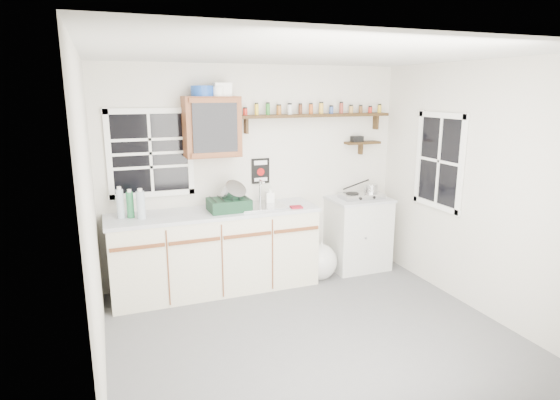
# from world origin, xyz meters

# --- Properties ---
(room) EXTENTS (3.64, 3.24, 2.54)m
(room) POSITION_xyz_m (0.00, 0.00, 1.25)
(room) COLOR #5B5B5E
(room) RESTS_ON ground
(main_cabinet) EXTENTS (2.31, 0.63, 0.92)m
(main_cabinet) POSITION_xyz_m (-0.58, 1.30, 0.46)
(main_cabinet) COLOR beige
(main_cabinet) RESTS_ON floor
(right_cabinet) EXTENTS (0.73, 0.57, 0.91)m
(right_cabinet) POSITION_xyz_m (1.25, 1.32, 0.46)
(right_cabinet) COLOR silver
(right_cabinet) RESTS_ON floor
(sink) EXTENTS (0.52, 0.44, 0.29)m
(sink) POSITION_xyz_m (-0.05, 1.30, 0.93)
(sink) COLOR #B2B3B7
(sink) RESTS_ON main_cabinet
(upper_cabinet) EXTENTS (0.60, 0.32, 0.65)m
(upper_cabinet) POSITION_xyz_m (-0.55, 1.44, 1.82)
(upper_cabinet) COLOR #5B2E16
(upper_cabinet) RESTS_ON wall_back
(upper_cabinet_clutter) EXTENTS (0.43, 0.24, 0.14)m
(upper_cabinet_clutter) POSITION_xyz_m (-0.55, 1.44, 2.21)
(upper_cabinet_clutter) COLOR #17409A
(upper_cabinet_clutter) RESTS_ON upper_cabinet
(spice_shelf) EXTENTS (1.91, 0.18, 0.35)m
(spice_shelf) POSITION_xyz_m (0.71, 1.51, 1.93)
(spice_shelf) COLOR black
(spice_shelf) RESTS_ON wall_back
(secondary_shelf) EXTENTS (0.45, 0.16, 0.24)m
(secondary_shelf) POSITION_xyz_m (1.36, 1.52, 1.58)
(secondary_shelf) COLOR black
(secondary_shelf) RESTS_ON wall_back
(warning_sign) EXTENTS (0.22, 0.02, 0.30)m
(warning_sign) POSITION_xyz_m (0.05, 1.59, 1.28)
(warning_sign) COLOR black
(warning_sign) RESTS_ON wall_back
(window_back) EXTENTS (0.93, 0.03, 0.98)m
(window_back) POSITION_xyz_m (-1.20, 1.59, 1.55)
(window_back) COLOR black
(window_back) RESTS_ON wall_back
(window_right) EXTENTS (0.03, 0.78, 1.08)m
(window_right) POSITION_xyz_m (1.79, 0.55, 1.45)
(window_right) COLOR black
(window_right) RESTS_ON wall_back
(water_bottles) EXTENTS (0.28, 0.19, 0.33)m
(water_bottles) POSITION_xyz_m (-1.45, 1.31, 1.07)
(water_bottles) COLOR #A8B8C5
(water_bottles) RESTS_ON main_cabinet
(dish_rack) EXTENTS (0.45, 0.35, 0.33)m
(dish_rack) POSITION_xyz_m (-0.41, 1.26, 1.03)
(dish_rack) COLOR black
(dish_rack) RESTS_ON main_cabinet
(soap_bottle) EXTENTS (0.11, 0.11, 0.21)m
(soap_bottle) POSITION_xyz_m (0.10, 1.40, 1.02)
(soap_bottle) COLOR silver
(soap_bottle) RESTS_ON main_cabinet
(rag) EXTENTS (0.14, 0.13, 0.02)m
(rag) POSITION_xyz_m (0.31, 1.10, 0.93)
(rag) COLOR maroon
(rag) RESTS_ON main_cabinet
(hotplate) EXTENTS (0.53, 0.30, 0.08)m
(hotplate) POSITION_xyz_m (1.27, 1.31, 0.94)
(hotplate) COLOR #B2B3B7
(hotplate) RESTS_ON right_cabinet
(saucepan) EXTENTS (0.37, 0.29, 0.18)m
(saucepan) POSITION_xyz_m (1.39, 1.31, 1.03)
(saucepan) COLOR #B2B3B7
(saucepan) RESTS_ON hotplate
(trash_bag) EXTENTS (0.42, 0.38, 0.48)m
(trash_bag) POSITION_xyz_m (0.65, 1.17, 0.21)
(trash_bag) COLOR silver
(trash_bag) RESTS_ON floor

